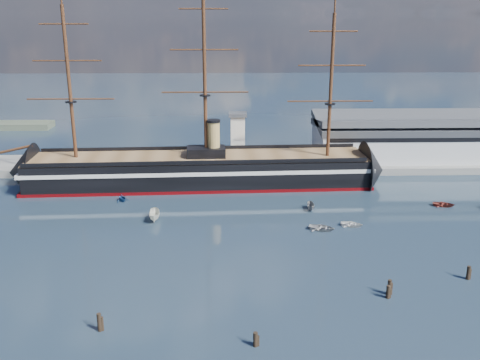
{
  "coord_description": "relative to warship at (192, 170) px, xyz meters",
  "views": [
    {
      "loc": [
        0.14,
        -75.98,
        43.65
      ],
      "look_at": [
        2.75,
        35.0,
        9.0
      ],
      "focal_mm": 40.0,
      "sensor_mm": 36.0,
      "label": 1
    }
  ],
  "objects": [
    {
      "name": "motorboat_e",
      "position": [
        35.89,
        -30.1,
        -4.04
      ],
      "size": [
        2.04,
        3.15,
        1.37
      ],
      "primitive_type": "imported",
      "rotation": [
        0.0,
        0.0,
        1.25
      ],
      "color": "silver",
      "rests_on": "ground"
    },
    {
      "name": "warehouse",
      "position": [
        67.27,
        20.0,
        3.95
      ],
      "size": [
        63.0,
        21.0,
        11.6
      ],
      "color": "#B7BABC",
      "rests_on": "ground"
    },
    {
      "name": "motorboat_b",
      "position": [
        29.08,
        -32.08,
        -4.04
      ],
      "size": [
        2.4,
        3.67,
        1.59
      ],
      "primitive_type": "imported",
      "rotation": [
        0.0,
        0.0,
        1.24
      ],
      "color": "gray",
      "rests_on": "ground"
    },
    {
      "name": "piling_extra",
      "position": [
        34.89,
        -60.41,
        -4.04
      ],
      "size": [
        0.64,
        0.64,
        2.91
      ],
      "primitive_type": "cylinder",
      "color": "black",
      "rests_on": "ground"
    },
    {
      "name": "piling_far_right",
      "position": [
        50.49,
        -54.39,
        -4.04
      ],
      "size": [
        0.64,
        0.64,
        3.17
      ],
      "primitive_type": "cylinder",
      "color": "black",
      "rests_on": "ground"
    },
    {
      "name": "piling_near_left",
      "position": [
        -9.17,
        -68.63,
        -4.04
      ],
      "size": [
        0.64,
        0.64,
        3.52
      ],
      "primitive_type": "cylinder",
      "color": "black",
      "rests_on": "ground"
    },
    {
      "name": "ground",
      "position": [
        9.27,
        -20.0,
        -4.04
      ],
      "size": [
        600.0,
        600.0,
        0.0
      ],
      "primitive_type": "plane",
      "color": "#1E313F",
      "rests_on": "ground"
    },
    {
      "name": "motorboat_d",
      "position": [
        -16.36,
        -12.85,
        -4.04
      ],
      "size": [
        5.72,
        5.24,
        2.0
      ],
      "primitive_type": "imported",
      "rotation": [
        0.0,
        0.0,
        0.67
      ],
      "color": "navy",
      "rests_on": "ground"
    },
    {
      "name": "quay",
      "position": [
        19.27,
        16.0,
        -4.04
      ],
      "size": [
        180.0,
        18.0,
        2.0
      ],
      "primitive_type": "cube",
      "color": "slate",
      "rests_on": "ground"
    },
    {
      "name": "motorboat_c",
      "position": [
        28.61,
        -19.94,
        -4.04
      ],
      "size": [
        5.21,
        2.17,
        2.04
      ],
      "primitive_type": "imported",
      "rotation": [
        0.0,
        0.0,
        -0.06
      ],
      "color": "slate",
      "rests_on": "ground"
    },
    {
      "name": "quay_tower",
      "position": [
        12.27,
        13.0,
        5.72
      ],
      "size": [
        5.0,
        5.0,
        15.0
      ],
      "color": "silver",
      "rests_on": "ground"
    },
    {
      "name": "motorboat_g",
      "position": [
        60.45,
        -18.22,
        -4.04
      ],
      "size": [
        2.02,
        3.33,
        1.45
      ],
      "primitive_type": "imported",
      "rotation": [
        0.0,
        0.0,
        1.31
      ],
      "color": "maroon",
      "rests_on": "ground"
    },
    {
      "name": "warship",
      "position": [
        0.0,
        0.0,
        0.0
      ],
      "size": [
        113.21,
        20.08,
        53.94
      ],
      "rotation": [
        0.0,
        0.0,
        0.04
      ],
      "color": "black",
      "rests_on": "ground"
    },
    {
      "name": "piling_near_mid",
      "position": [
        13.0,
        -72.85,
        -4.04
      ],
      "size": [
        0.64,
        0.64,
        2.84
      ],
      "primitive_type": "cylinder",
      "color": "black",
      "rests_on": "ground"
    },
    {
      "name": "motorboat_a",
      "position": [
        -6.8,
        -25.73,
        -4.04
      ],
      "size": [
        7.1,
        2.99,
        2.78
      ],
      "primitive_type": "imported",
      "rotation": [
        0.0,
        0.0,
        0.06
      ],
      "color": "silver",
      "rests_on": "ground"
    },
    {
      "name": "piling_near_right",
      "position": [
        35.4,
        -59.32,
        -4.04
      ],
      "size": [
        0.64,
        0.64,
        3.36
      ],
      "primitive_type": "cylinder",
      "color": "black",
      "rests_on": "ground"
    }
  ]
}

